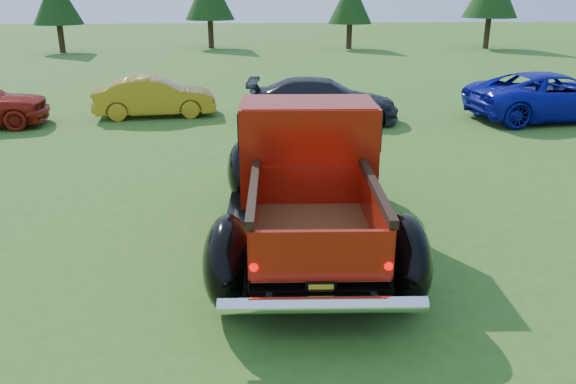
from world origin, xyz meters
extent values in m
plane|color=#33601B|center=(0.00, 0.00, 0.00)|extent=(120.00, 120.00, 0.00)
cylinder|color=#332114|center=(-12.00, 29.00, 0.83)|extent=(0.36, 0.36, 1.66)
cylinder|color=#332114|center=(-3.00, 31.00, 0.90)|extent=(0.36, 0.36, 1.80)
cylinder|color=#332114|center=(6.00, 30.00, 0.79)|extent=(0.36, 0.36, 1.58)
cone|color=black|center=(6.00, 30.00, 2.99)|extent=(2.82, 2.82, 2.82)
cylinder|color=#332114|center=(15.00, 29.50, 0.97)|extent=(0.36, 0.36, 1.94)
cylinder|color=black|center=(-0.86, -1.27, 0.45)|extent=(0.32, 0.92, 0.91)
cylinder|color=black|center=(1.06, -1.37, 0.45)|extent=(0.32, 0.92, 0.91)
cylinder|color=black|center=(-0.67, 2.36, 0.45)|extent=(0.32, 0.92, 0.91)
cylinder|color=black|center=(1.25, 2.26, 0.45)|extent=(0.32, 0.92, 0.91)
cube|color=black|center=(0.20, 0.55, 0.51)|extent=(1.86, 5.41, 0.23)
cube|color=#981408|center=(0.29, 2.42, 0.98)|extent=(2.01, 1.80, 0.70)
cube|color=silver|center=(0.34, 3.29, 0.96)|extent=(1.82, 0.16, 0.57)
cube|color=#981408|center=(0.22, 0.95, 1.36)|extent=(2.08, 1.41, 1.47)
cube|color=black|center=(0.22, 0.95, 1.76)|extent=(2.12, 1.30, 0.57)
cube|color=#981408|center=(0.22, 0.95, 2.06)|extent=(1.99, 1.29, 0.09)
cube|color=brown|center=(0.12, -0.87, 0.70)|extent=(1.65, 2.35, 0.06)
cube|color=#981408|center=(-0.64, -0.83, 1.00)|extent=(0.17, 2.27, 0.59)
cube|color=#981408|center=(0.89, -0.91, 1.00)|extent=(0.17, 2.27, 0.59)
cube|color=#981408|center=(0.18, 0.27, 1.00)|extent=(1.53, 0.14, 0.59)
cube|color=#981408|center=(0.06, -2.00, 1.00)|extent=(1.53, 0.15, 0.59)
cube|color=black|center=(-0.64, -0.83, 1.35)|extent=(0.22, 2.27, 0.10)
cube|color=black|center=(0.89, -0.91, 1.35)|extent=(0.22, 2.27, 0.10)
ellipsoid|color=black|center=(-0.98, -1.26, 0.59)|extent=(0.58, 1.23, 1.00)
ellipsoid|color=black|center=(1.18, -1.37, 0.59)|extent=(0.58, 1.23, 1.00)
ellipsoid|color=black|center=(-0.79, 2.36, 0.59)|extent=(0.58, 1.23, 1.00)
ellipsoid|color=black|center=(1.36, 2.25, 0.59)|extent=(0.58, 1.23, 1.00)
cube|color=black|center=(-0.88, 0.55, 0.37)|extent=(0.49, 2.40, 0.07)
cube|color=black|center=(1.27, 0.44, 0.37)|extent=(0.49, 2.40, 0.07)
cylinder|color=silver|center=(0.05, -2.28, 0.57)|extent=(2.22, 0.30, 0.18)
cube|color=black|center=(0.06, -2.04, 0.62)|extent=(0.34, 0.04, 0.17)
cube|color=gold|center=(0.06, -2.06, 0.62)|extent=(0.27, 0.03, 0.11)
sphere|color=#CC0505|center=(-0.66, -1.99, 0.88)|extent=(0.10, 0.10, 0.10)
sphere|color=#CC0505|center=(0.79, -2.07, 0.88)|extent=(0.10, 0.10, 0.10)
imported|color=#B37F17|center=(-3.50, 9.92, 0.60)|extent=(3.74, 1.66, 1.19)
imported|color=black|center=(1.50, 8.79, 0.64)|extent=(4.54, 2.22, 1.27)
imported|color=#0E119B|center=(8.35, 8.62, 0.70)|extent=(5.25, 2.86, 1.40)
camera|label=1|loc=(-0.68, -7.38, 3.70)|focal=35.00mm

